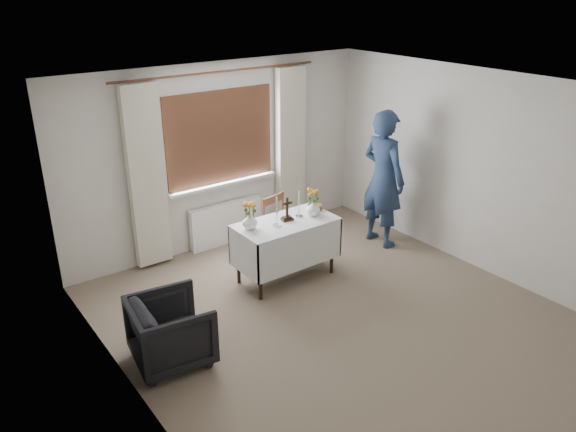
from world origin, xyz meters
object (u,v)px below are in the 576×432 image
object	(u,v)px
wooden_chair	(283,230)
flower_vase_left	(250,221)
armchair	(171,331)
flower_vase_right	(313,208)
wooden_cross	(287,209)
altar_table	(286,250)
person	(383,179)

from	to	relation	value
wooden_chair	flower_vase_left	size ratio (longest dim) A/B	4.74
wooden_chair	flower_vase_left	xyz separation A→B (m)	(-0.69, -0.28, 0.41)
armchair	flower_vase_right	world-z (taller)	flower_vase_right
wooden_chair	wooden_cross	world-z (taller)	wooden_cross
armchair	wooden_cross	bearing A→B (deg)	-61.99
wooden_chair	armchair	distance (m)	2.34
flower_vase_right	altar_table	bearing A→B (deg)	174.88
flower_vase_left	altar_table	bearing A→B (deg)	-11.01
altar_table	wooden_chair	bearing A→B (deg)	58.05
person	armchair	bearing A→B (deg)	99.82
wooden_cross	flower_vase_right	size ratio (longest dim) A/B	1.60
wooden_cross	flower_vase_left	xyz separation A→B (m)	(-0.50, 0.06, -0.05)
wooden_chair	wooden_cross	size ratio (longest dim) A/B	3.05
altar_table	armchair	xyz separation A→B (m)	(-1.86, -0.67, -0.05)
wooden_chair	flower_vase_right	bearing A→B (deg)	-80.85
wooden_chair	person	world-z (taller)	person
wooden_cross	flower_vase_left	size ratio (longest dim) A/B	1.55
wooden_cross	flower_vase_left	distance (m)	0.50
flower_vase_left	flower_vase_right	size ratio (longest dim) A/B	1.03
wooden_chair	flower_vase_left	distance (m)	0.85
altar_table	person	xyz separation A→B (m)	(1.68, 0.05, 0.57)
altar_table	flower_vase_left	world-z (taller)	flower_vase_left
flower_vase_right	wooden_chair	bearing A→B (deg)	110.89
altar_table	wooden_cross	distance (m)	0.53
wooden_chair	armchair	xyz separation A→B (m)	(-2.09, -1.04, -0.11)
person	wooden_cross	xyz separation A→B (m)	(-1.63, -0.02, -0.04)
armchair	person	size ratio (longest dim) A/B	0.39
flower_vase_left	person	bearing A→B (deg)	-1.04
altar_table	flower_vase_right	world-z (taller)	flower_vase_right
armchair	flower_vase_left	bearing A→B (deg)	-53.88
armchair	wooden_cross	xyz separation A→B (m)	(1.90, 0.70, 0.57)
armchair	person	bearing A→B (deg)	-70.78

